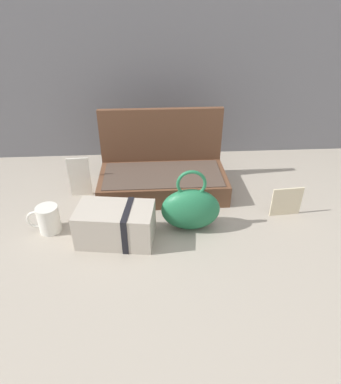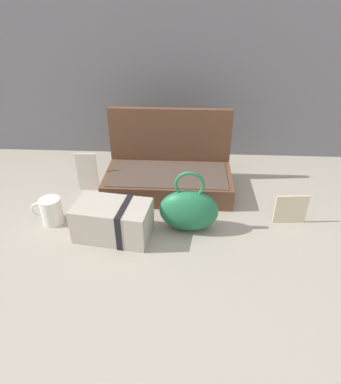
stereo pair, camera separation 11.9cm
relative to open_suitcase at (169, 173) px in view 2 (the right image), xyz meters
name	(u,v)px [view 2 (the right image)]	position (x,y,z in m)	size (l,w,h in m)	color
ground_plane	(176,216)	(0.04, -0.20, -0.07)	(6.00, 6.00, 0.00)	#9E9384
open_suitcase	(169,173)	(0.00, 0.00, 0.00)	(0.51, 0.27, 0.32)	brown
teal_pouch_handbag	(189,210)	(0.09, -0.27, 0.01)	(0.21, 0.10, 0.23)	#237247
cream_toiletry_bag	(114,221)	(-0.17, -0.32, -0.01)	(0.27, 0.18, 0.13)	#B2A899
coffee_mug	(51,211)	(-0.41, -0.26, -0.02)	(0.11, 0.08, 0.10)	silver
info_card_left	(291,210)	(0.45, -0.22, -0.02)	(0.12, 0.01, 0.11)	beige
poster_card_right	(87,172)	(-0.33, -0.03, 0.01)	(0.08, 0.01, 0.17)	silver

